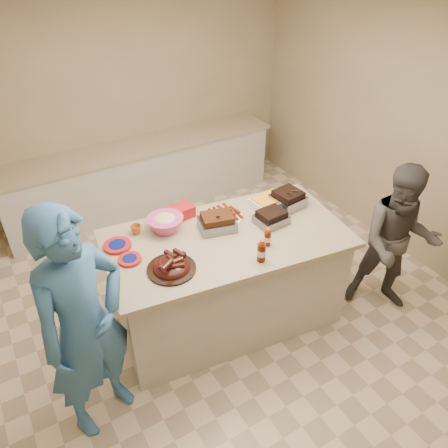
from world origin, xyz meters
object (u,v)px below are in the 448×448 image
island (227,316)px  plastic_cup (137,234)px  mustard_bottle (213,233)px  coleslaw_bowl (166,230)px  roasting_pan (287,206)px  bbq_bottle_b (267,245)px  rib_platter (172,270)px  guest_blue (107,408)px  guest_gray (381,301)px  bbq_bottle_a (261,260)px

island → plastic_cup: 1.26m
mustard_bottle → coleslaw_bowl: bearing=143.0°
coleslaw_bowl → roasting_pan: bearing=-11.0°
bbq_bottle_b → rib_platter: bearing=171.7°
rib_platter → guest_blue: (-0.74, -0.20, -0.99)m
coleslaw_bowl → guest_gray: size_ratio=0.21×
rib_platter → plastic_cup: rib_platter is taller
coleslaw_bowl → bbq_bottle_b: bearing=-44.6°
bbq_bottle_a → guest_gray: 1.73m
bbq_bottle_a → guest_blue: bbq_bottle_a is taller
coleslaw_bowl → guest_blue: size_ratio=0.17×
roasting_pan → guest_blue: (-2.09, -0.49, -0.99)m
island → roasting_pan: (0.75, 0.13, 0.99)m
island → roasting_pan: roasting_pan is taller
rib_platter → roasting_pan: (1.34, 0.28, -0.00)m
guest_gray → bbq_bottle_a: bearing=-148.0°
roasting_pan → rib_platter: bearing=-174.8°
coleslaw_bowl → mustard_bottle: 0.42m
rib_platter → guest_gray: size_ratio=0.25×
coleslaw_bowl → guest_gray: 2.35m
bbq_bottle_a → bbq_bottle_b: bbq_bottle_a is taller
coleslaw_bowl → bbq_bottle_b: size_ratio=1.89×
rib_platter → guest_blue: bearing=-164.6°
bbq_bottle_a → coleslaw_bowl: bearing=121.9°
bbq_bottle_a → guest_blue: size_ratio=0.11×
island → mustard_bottle: mustard_bottle is taller
coleslaw_bowl → rib_platter: bearing=-109.9°
island → guest_gray: (1.48, -0.63, 0.00)m
island → guest_blue: bearing=-157.4°
plastic_cup → bbq_bottle_a: bearing=-49.6°
bbq_bottle_b → mustard_bottle: size_ratio=1.43×
rib_platter → bbq_bottle_b: size_ratio=2.28×
plastic_cup → coleslaw_bowl: bearing=-18.0°
guest_gray → bbq_bottle_b: bearing=-155.2°
mustard_bottle → guest_blue: bearing=-159.9°
rib_platter → island: bearing=14.6°
island → plastic_cup: plastic_cup is taller
bbq_bottle_a → mustard_bottle: bearing=105.7°
bbq_bottle_b → guest_blue: size_ratio=0.09×
rib_platter → bbq_bottle_a: bearing=-21.5°
island → bbq_bottle_b: bbq_bottle_b is taller
roasting_pan → coleslaw_bowl: bearing=162.3°
bbq_bottle_b → plastic_cup: (-0.88, 0.71, 0.00)m
plastic_cup → guest_blue: bearing=-130.8°
island → guest_blue: size_ratio=1.09×
bbq_bottle_b → plastic_cup: size_ratio=1.83×
bbq_bottle_b → bbq_bottle_a: bearing=-138.5°
mustard_bottle → plastic_cup: mustard_bottle is taller
roasting_pan → coleslaw_bowl: (-1.16, 0.23, 0.00)m
roasting_pan → guest_gray: size_ratio=0.17×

